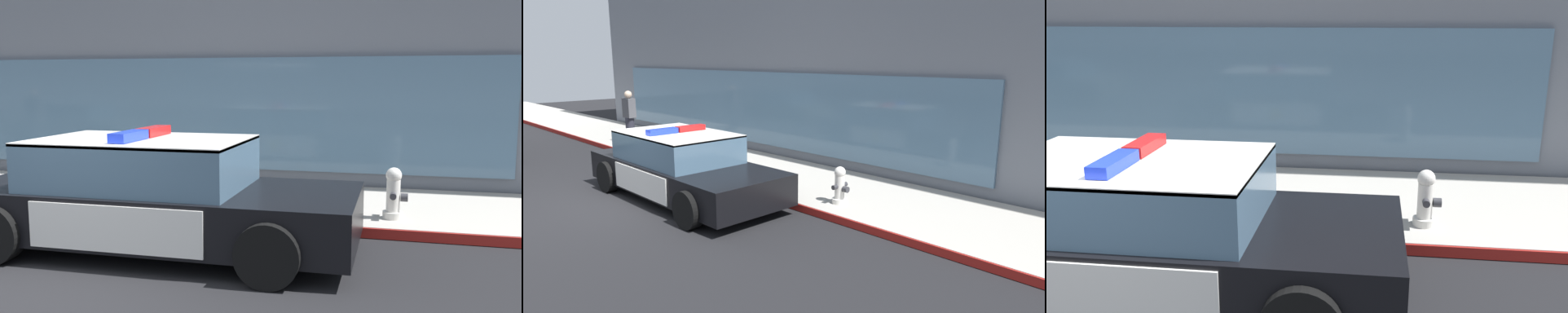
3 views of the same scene
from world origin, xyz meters
The scene contains 7 objects.
ground centered at (0.00, 0.00, 0.00)m, with size 48.00×48.00×0.00m, color black.
sidewalk centered at (0.00, 3.65, 0.07)m, with size 48.00×2.85×0.15m, color #B2ADA3.
curb_red_paint centered at (0.00, 2.21, 0.08)m, with size 28.80×0.04×0.14m, color maroon.
storefront_building centered at (1.17, 10.87, 4.53)m, with size 24.47×11.59×9.07m.
police_cruiser centered at (0.73, 1.09, 0.68)m, with size 4.86×2.09×1.49m.
fire_hydrant centered at (3.58, 2.79, 0.50)m, with size 0.34×0.39×0.73m.
pedestrian_on_sidewalk centered at (-5.31, 2.94, 1.01)m, with size 0.42×0.29×1.71m.
Camera 2 is at (9.09, -4.03, 2.90)m, focal length 32.46 mm.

